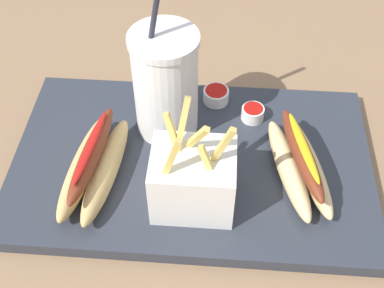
# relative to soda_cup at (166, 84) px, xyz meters

# --- Properties ---
(ground_plane) EXTENTS (2.40, 2.40, 0.02)m
(ground_plane) POSITION_rel_soda_cup_xyz_m (-0.04, 0.06, -0.11)
(ground_plane) COLOR #8C6B4C
(food_tray) EXTENTS (0.49, 0.30, 0.02)m
(food_tray) POSITION_rel_soda_cup_xyz_m (-0.04, 0.06, -0.09)
(food_tray) COLOR #2D333D
(food_tray) RESTS_ON ground_plane
(soda_cup) EXTENTS (0.09, 0.09, 0.26)m
(soda_cup) POSITION_rel_soda_cup_xyz_m (0.00, 0.00, 0.00)
(soda_cup) COLOR white
(soda_cup) RESTS_ON food_tray
(fries_basket) EXTENTS (0.10, 0.08, 0.15)m
(fries_basket) POSITION_rel_soda_cup_xyz_m (-0.05, 0.13, -0.04)
(fries_basket) COLOR white
(fries_basket) RESTS_ON food_tray
(hot_dog_1) EXTENTS (0.09, 0.18, 0.06)m
(hot_dog_1) POSITION_rel_soda_cup_xyz_m (-0.18, 0.08, -0.06)
(hot_dog_1) COLOR #E5C689
(hot_dog_1) RESTS_ON food_tray
(hot_dog_2) EXTENTS (0.08, 0.19, 0.06)m
(hot_dog_2) POSITION_rel_soda_cup_xyz_m (0.08, 0.10, -0.06)
(hot_dog_2) COLOR tan
(hot_dog_2) RESTS_ON food_tray
(ketchup_cup_1) EXTENTS (0.03, 0.03, 0.02)m
(ketchup_cup_1) POSITION_rel_soda_cup_xyz_m (-0.12, -0.02, -0.07)
(ketchup_cup_1) COLOR white
(ketchup_cup_1) RESTS_ON food_tray
(ketchup_cup_2) EXTENTS (0.04, 0.04, 0.02)m
(ketchup_cup_2) POSITION_rel_soda_cup_xyz_m (-0.07, -0.06, -0.07)
(ketchup_cup_2) COLOR white
(ketchup_cup_2) RESTS_ON food_tray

